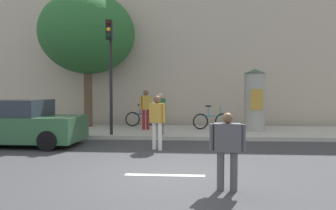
% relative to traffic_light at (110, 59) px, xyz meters
% --- Properties ---
extents(ground_plane, '(80.00, 80.00, 0.00)m').
position_rel_traffic_light_xyz_m(ground_plane, '(2.57, -5.24, -3.16)').
color(ground_plane, '#38383A').
extents(sidewalk_curb, '(36.00, 4.00, 0.15)m').
position_rel_traffic_light_xyz_m(sidewalk_curb, '(2.57, 1.76, -3.09)').
color(sidewalk_curb, '#B2ADA3').
rests_on(sidewalk_curb, ground_plane).
extents(lane_markings, '(25.80, 0.16, 0.01)m').
position_rel_traffic_light_xyz_m(lane_markings, '(2.57, -5.24, -3.16)').
color(lane_markings, silver).
rests_on(lane_markings, ground_plane).
extents(building_backdrop, '(36.00, 5.00, 9.46)m').
position_rel_traffic_light_xyz_m(building_backdrop, '(2.57, 6.76, 1.57)').
color(building_backdrop, '#B7A893').
rests_on(building_backdrop, ground_plane).
extents(traffic_light, '(0.24, 0.45, 4.50)m').
position_rel_traffic_light_xyz_m(traffic_light, '(0.00, 0.00, 0.00)').
color(traffic_light, black).
rests_on(traffic_light, sidewalk_curb).
extents(poster_column, '(0.97, 0.97, 2.72)m').
position_rel_traffic_light_xyz_m(poster_column, '(5.99, 1.86, -1.64)').
color(poster_column, '#9E9B93').
rests_on(poster_column, sidewalk_curb).
extents(street_tree, '(4.61, 4.61, 6.52)m').
position_rel_traffic_light_xyz_m(street_tree, '(-1.87, 2.93, 1.53)').
color(street_tree, brown).
rests_on(street_tree, sidewalk_curb).
extents(pedestrian_tallest, '(0.55, 0.47, 1.74)m').
position_rel_traffic_light_xyz_m(pedestrian_tallest, '(2.08, -2.19, -2.13)').
color(pedestrian_tallest, silver).
rests_on(pedestrian_tallest, ground_plane).
extents(pedestrian_near_pole, '(0.67, 0.27, 1.48)m').
position_rel_traffic_light_xyz_m(pedestrian_near_pole, '(3.84, -6.24, -2.30)').
color(pedestrian_near_pole, '#4C4C51').
rests_on(pedestrian_near_pole, ground_plane).
extents(pedestrian_with_backpack, '(0.52, 0.45, 1.79)m').
position_rel_traffic_light_xyz_m(pedestrian_with_backpack, '(1.15, 1.83, -1.96)').
color(pedestrian_with_backpack, maroon).
rests_on(pedestrian_with_backpack, sidewalk_curb).
extents(pedestrian_in_red_top, '(0.41, 0.51, 1.67)m').
position_rel_traffic_light_xyz_m(pedestrian_in_red_top, '(1.96, 0.19, -2.04)').
color(pedestrian_in_red_top, '#4C4C51').
rests_on(pedestrian_in_red_top, sidewalk_curb).
extents(bicycle_leaning, '(1.73, 0.50, 1.09)m').
position_rel_traffic_light_xyz_m(bicycle_leaning, '(4.13, 2.23, -2.63)').
color(bicycle_leaning, black).
rests_on(bicycle_leaning, sidewalk_curb).
extents(bicycle_upright, '(1.73, 0.49, 1.09)m').
position_rel_traffic_light_xyz_m(bicycle_upright, '(0.82, 3.22, -2.63)').
color(bicycle_upright, black).
rests_on(bicycle_upright, sidewalk_curb).
extents(parked_car_silver, '(4.59, 2.08, 1.60)m').
position_rel_traffic_light_xyz_m(parked_car_silver, '(-2.97, -1.74, -2.40)').
color(parked_car_silver, '#2D5938').
rests_on(parked_car_silver, ground_plane).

